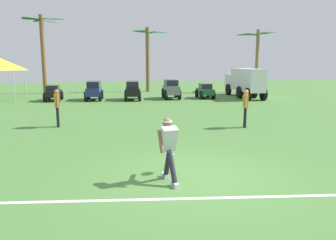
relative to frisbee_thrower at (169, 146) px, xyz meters
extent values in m
plane|color=#4B7C3A|center=(0.66, 0.08, -0.80)|extent=(80.00, 80.00, 0.00)
cube|color=white|center=(0.66, -1.09, -0.80)|extent=(26.28, 3.11, 0.01)
cylinder|color=#23232D|center=(-0.01, 0.07, -0.44)|extent=(0.18, 0.37, 0.72)
cube|color=silver|center=(-0.04, 0.23, -0.75)|extent=(0.15, 0.27, 0.10)
cylinder|color=#23232D|center=(0.04, -0.23, -0.44)|extent=(0.20, 0.45, 0.69)
cube|color=silver|center=(0.07, -0.38, -0.75)|extent=(0.15, 0.27, 0.10)
cube|color=silver|center=(0.00, 0.00, 0.17)|extent=(0.40, 0.43, 0.58)
sphere|color=brown|center=(-0.02, 0.09, 0.52)|extent=(0.25, 0.25, 0.21)
cylinder|color=white|center=(-0.02, 0.09, 0.55)|extent=(0.25, 0.25, 0.03)
cylinder|color=brown|center=(0.12, 0.31, 0.02)|extent=(0.19, 0.58, 0.27)
cylinder|color=brown|center=(-0.19, -0.08, 0.14)|extent=(0.13, 0.29, 0.49)
cylinder|color=white|center=(0.09, 0.57, -0.35)|extent=(0.31, 0.31, 0.09)
cylinder|color=black|center=(-3.43, 6.95, -0.39)|extent=(0.13, 0.13, 0.82)
cylinder|color=black|center=(-3.46, 7.12, -0.39)|extent=(0.13, 0.13, 0.82)
cube|color=orange|center=(-3.44, 7.04, 0.29)|extent=(0.27, 0.37, 0.54)
cylinder|color=#936B4C|center=(-3.40, 6.83, 0.30)|extent=(0.09, 0.09, 0.52)
cylinder|color=#936B4C|center=(-3.49, 7.24, 0.30)|extent=(0.09, 0.09, 0.52)
sphere|color=#936B4C|center=(-3.44, 7.04, 0.66)|extent=(0.24, 0.24, 0.20)
cylinder|color=black|center=(4.14, 5.51, -0.39)|extent=(0.14, 0.14, 0.82)
cylinder|color=black|center=(4.20, 5.68, -0.39)|extent=(0.14, 0.14, 0.82)
cube|color=orange|center=(4.17, 5.60, 0.29)|extent=(0.30, 0.39, 0.54)
cylinder|color=tan|center=(4.10, 5.40, 0.30)|extent=(0.09, 0.09, 0.52)
cylinder|color=tan|center=(4.24, 5.80, 0.30)|extent=(0.09, 0.09, 0.52)
sphere|color=tan|center=(4.17, 5.60, 0.66)|extent=(0.26, 0.26, 0.20)
cube|color=black|center=(-5.25, 17.06, -0.29)|extent=(0.93, 2.21, 0.42)
cube|color=#1E232B|center=(-5.25, 16.96, 0.11)|extent=(0.81, 1.11, 0.38)
cylinder|color=black|center=(-5.71, 17.82, -0.50)|extent=(0.19, 0.60, 0.60)
cylinder|color=black|center=(-4.81, 17.83, -0.50)|extent=(0.19, 0.60, 0.60)
cylinder|color=black|center=(-5.69, 16.28, -0.50)|extent=(0.19, 0.60, 0.60)
cylinder|color=black|center=(-4.79, 16.29, -0.50)|extent=(0.19, 0.60, 0.60)
cube|color=navy|center=(-2.46, 16.99, -0.20)|extent=(1.07, 2.44, 0.55)
cube|color=#1E232B|center=(-2.45, 17.14, 0.31)|extent=(0.93, 1.84, 0.46)
cylinder|color=black|center=(-2.90, 17.85, -0.47)|extent=(0.21, 0.67, 0.66)
cylinder|color=black|center=(-1.94, 17.81, -0.47)|extent=(0.21, 0.67, 0.66)
cylinder|color=black|center=(-2.98, 16.18, -0.47)|extent=(0.21, 0.67, 0.66)
cylinder|color=black|center=(-2.02, 16.14, -0.47)|extent=(0.21, 0.67, 0.66)
cube|color=black|center=(0.26, 16.65, -0.20)|extent=(1.10, 2.45, 0.55)
cube|color=#1E232B|center=(0.27, 16.80, 0.31)|extent=(0.95, 1.85, 0.46)
cylinder|color=black|center=(-0.17, 17.52, -0.47)|extent=(0.22, 0.67, 0.66)
cylinder|color=black|center=(0.79, 17.46, -0.47)|extent=(0.22, 0.67, 0.66)
cylinder|color=black|center=(-0.26, 15.85, -0.47)|extent=(0.22, 0.67, 0.66)
cylinder|color=black|center=(0.69, 15.79, -0.47)|extent=(0.22, 0.67, 0.66)
cube|color=slate|center=(3.14, 16.95, -0.14)|extent=(1.05, 2.38, 0.60)
cube|color=#1E232B|center=(3.14, 17.00, 0.38)|extent=(0.91, 1.57, 0.44)
cylinder|color=black|center=(2.67, 17.74, -0.44)|extent=(0.20, 0.73, 0.72)
cylinder|color=black|center=(3.65, 17.71, -0.44)|extent=(0.20, 0.73, 0.72)
cylinder|color=black|center=(2.62, 16.18, -0.44)|extent=(0.20, 0.73, 0.72)
cylinder|color=black|center=(3.60, 16.15, -0.44)|extent=(0.20, 0.73, 0.72)
cube|color=#235133|center=(5.72, 16.88, -0.29)|extent=(0.98, 2.23, 0.42)
cube|color=#1E232B|center=(5.72, 16.78, 0.11)|extent=(0.83, 1.13, 0.38)
cylinder|color=black|center=(5.30, 17.67, -0.50)|extent=(0.20, 0.61, 0.60)
cylinder|color=black|center=(6.20, 17.64, -0.50)|extent=(0.20, 0.61, 0.60)
cylinder|color=black|center=(5.24, 16.13, -0.50)|extent=(0.20, 0.61, 0.60)
cylinder|color=black|center=(6.14, 16.10, -0.50)|extent=(0.20, 0.61, 0.60)
cube|color=silver|center=(8.94, 19.35, 0.32)|extent=(1.09, 1.73, 1.15)
cube|color=white|center=(8.87, 16.40, 0.57)|extent=(1.25, 4.23, 1.65)
cylinder|color=black|center=(8.35, 19.03, -0.35)|extent=(0.26, 0.91, 0.90)
cylinder|color=black|center=(9.50, 19.00, -0.35)|extent=(0.26, 0.91, 0.90)
cylinder|color=black|center=(8.29, 16.42, -0.35)|extent=(0.26, 0.91, 0.90)
cylinder|color=black|center=(9.44, 16.39, -0.35)|extent=(0.26, 0.91, 0.90)
cylinder|color=black|center=(8.25, 14.77, -0.35)|extent=(0.26, 0.91, 0.90)
cylinder|color=black|center=(9.40, 14.74, -0.35)|extent=(0.26, 0.91, 0.90)
cylinder|color=brown|center=(-6.91, 23.08, 2.52)|extent=(0.35, 0.35, 6.64)
ellipsoid|color=#215C33|center=(-5.94, 23.16, 5.51)|extent=(1.96, 0.40, 0.16)
ellipsoid|color=#215C33|center=(-6.31, 23.86, 5.38)|extent=(1.40, 1.71, 0.18)
ellipsoid|color=#215C33|center=(-7.36, 23.71, 5.41)|extent=(1.09, 1.40, 0.20)
ellipsoid|color=#215C33|center=(-7.70, 23.02, 5.46)|extent=(1.58, 0.36, 0.18)
ellipsoid|color=#215C33|center=(-7.51, 22.32, 5.41)|extent=(1.40, 1.68, 0.18)
ellipsoid|color=#215C33|center=(-6.62, 22.33, 5.39)|extent=(0.82, 1.59, 0.20)
cylinder|color=brown|center=(2.15, 23.58, 2.10)|extent=(0.36, 0.36, 5.81)
ellipsoid|color=#1F7433|center=(3.05, 23.60, 4.58)|extent=(1.81, 0.30, 0.18)
ellipsoid|color=#1F7433|center=(2.51, 24.27, 4.58)|extent=(0.94, 1.50, 0.20)
ellipsoid|color=#1F7433|center=(1.56, 23.98, 4.71)|extent=(1.31, 1.01, 0.17)
ellipsoid|color=#1F7433|center=(1.43, 22.94, 4.57)|extent=(1.59, 1.46, 0.18)
ellipsoid|color=#1F7433|center=(2.42, 22.67, 4.48)|extent=(0.78, 1.88, 0.20)
cylinder|color=brown|center=(11.83, 21.33, 1.98)|extent=(0.28, 0.28, 5.55)
ellipsoid|color=#306233|center=(12.69, 21.30, 4.53)|extent=(1.74, 0.31, 0.14)
ellipsoid|color=#306233|center=(12.06, 22.19, 4.38)|extent=(0.70, 1.79, 0.17)
ellipsoid|color=#306233|center=(11.02, 21.88, 4.35)|extent=(1.75, 1.32, 0.17)
ellipsoid|color=#306233|center=(10.98, 20.88, 4.29)|extent=(1.81, 1.12, 0.19)
ellipsoid|color=#306233|center=(12.11, 20.66, 4.37)|extent=(0.79, 1.42, 0.19)
cylinder|color=#B2B5BA|center=(-7.85, 20.16, 0.25)|extent=(0.06, 0.06, 2.10)
cylinder|color=#B2B5BA|center=(-7.85, 17.16, 0.25)|extent=(0.06, 0.06, 2.10)
camera|label=1|loc=(-1.21, -6.93, 1.82)|focal=35.00mm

